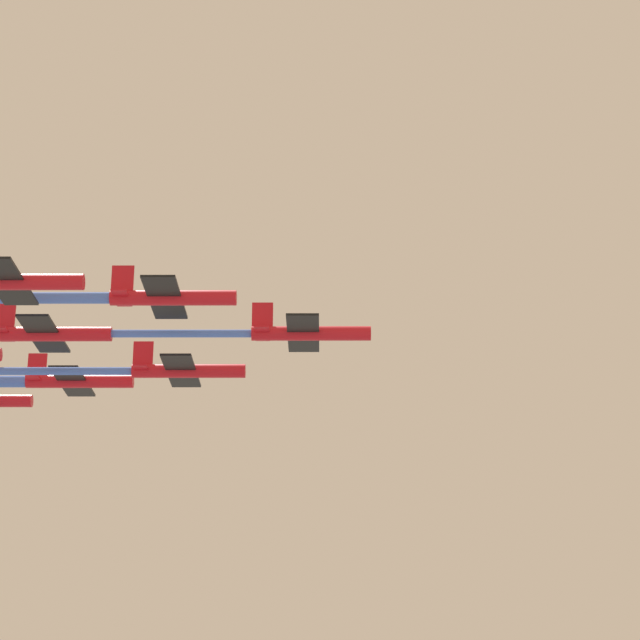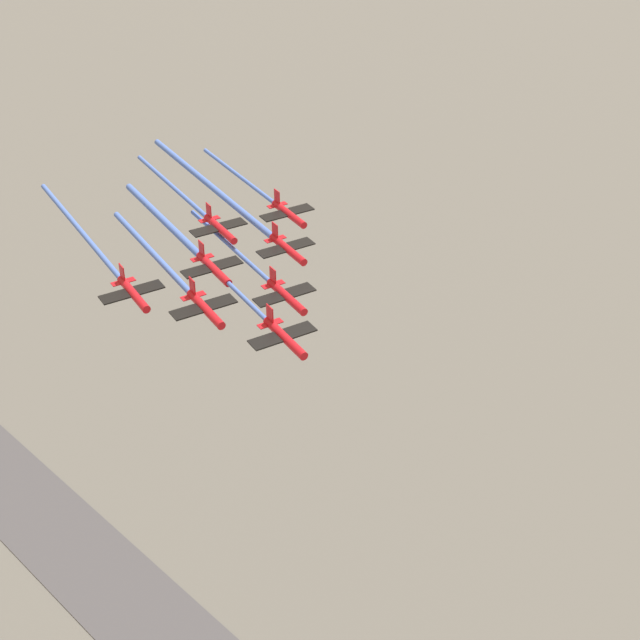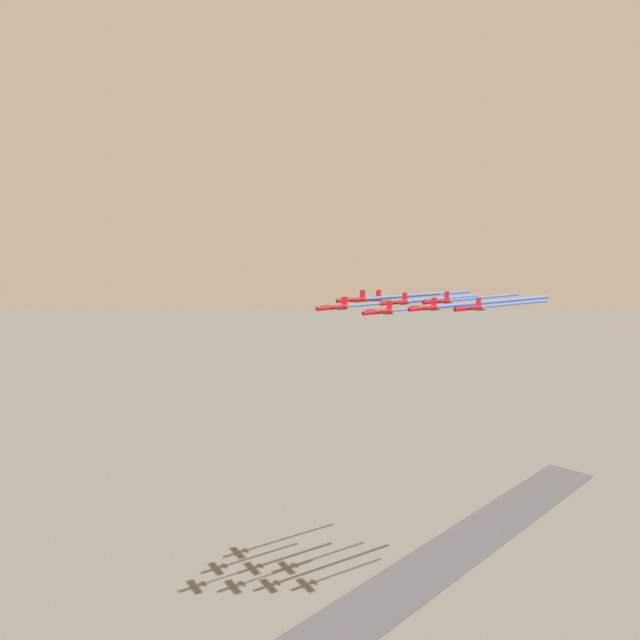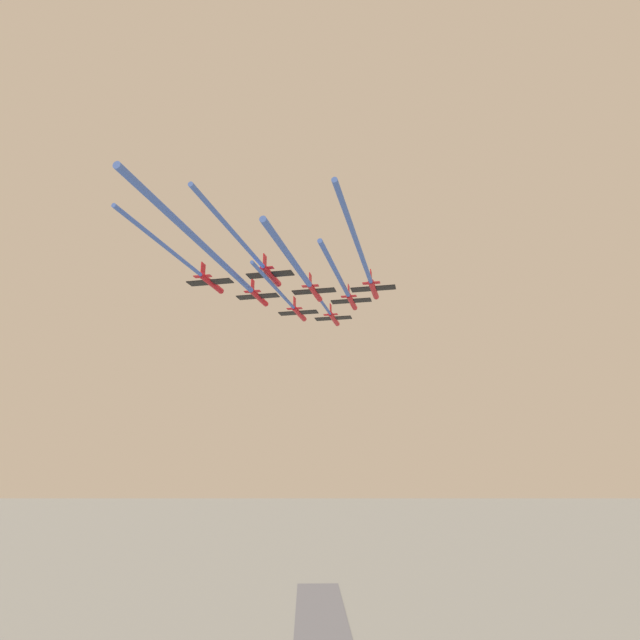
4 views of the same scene
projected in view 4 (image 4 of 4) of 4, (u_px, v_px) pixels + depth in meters
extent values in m
cylinder|color=red|center=(334.00, 319.00, 141.58)|extent=(8.79, 8.68, 1.35)
cube|color=black|center=(333.00, 318.00, 140.89)|extent=(9.30, 9.38, 0.22)
cube|color=red|center=(331.00, 309.00, 137.79)|extent=(1.52, 1.49, 2.69)
cube|color=red|center=(331.00, 315.00, 137.33)|extent=(3.70, 3.73, 0.15)
cylinder|color=red|center=(299.00, 314.00, 131.43)|extent=(8.79, 8.68, 1.35)
cube|color=black|center=(298.00, 313.00, 130.74)|extent=(9.30, 9.38, 0.22)
cube|color=red|center=(295.00, 302.00, 127.64)|extent=(1.52, 1.49, 2.69)
cube|color=red|center=(295.00, 309.00, 127.18)|extent=(3.70, 3.73, 0.15)
cylinder|color=red|center=(352.00, 302.00, 129.11)|extent=(8.79, 8.68, 1.35)
cube|color=black|center=(351.00, 301.00, 128.42)|extent=(9.30, 9.38, 0.22)
cube|color=red|center=(349.00, 290.00, 125.32)|extent=(1.52, 1.49, 2.69)
cube|color=red|center=(349.00, 296.00, 124.86)|extent=(3.70, 3.73, 0.15)
cylinder|color=red|center=(259.00, 297.00, 121.96)|extent=(8.79, 8.68, 1.35)
cube|color=black|center=(258.00, 296.00, 121.27)|extent=(9.30, 9.38, 0.22)
cube|color=red|center=(253.00, 285.00, 118.17)|extent=(1.52, 1.49, 2.69)
cube|color=red|center=(252.00, 291.00, 117.71)|extent=(3.70, 3.73, 0.15)
cylinder|color=red|center=(315.00, 292.00, 119.09)|extent=(8.79, 8.68, 1.35)
cube|color=black|center=(314.00, 291.00, 118.40)|extent=(9.30, 9.38, 0.22)
cube|color=red|center=(310.00, 279.00, 115.30)|extent=(1.52, 1.49, 2.69)
cube|color=red|center=(310.00, 286.00, 114.84)|extent=(3.70, 3.73, 0.15)
cylinder|color=red|center=(374.00, 290.00, 116.05)|extent=(8.79, 8.68, 1.35)
cube|color=black|center=(373.00, 289.00, 115.36)|extent=(9.30, 9.38, 0.22)
cube|color=red|center=(371.00, 276.00, 112.26)|extent=(1.52, 1.49, 2.69)
cube|color=red|center=(371.00, 283.00, 111.80)|extent=(3.70, 3.73, 0.15)
cylinder|color=red|center=(211.00, 283.00, 112.17)|extent=(8.79, 8.68, 1.35)
cube|color=black|center=(210.00, 282.00, 111.48)|extent=(9.30, 9.38, 0.22)
cube|color=red|center=(203.00, 269.00, 108.38)|extent=(1.52, 1.49, 2.69)
cube|color=red|center=(203.00, 276.00, 107.92)|extent=(3.70, 3.73, 0.15)
cylinder|color=red|center=(271.00, 276.00, 109.41)|extent=(8.79, 8.68, 1.35)
cube|color=black|center=(270.00, 275.00, 108.72)|extent=(9.30, 9.38, 0.22)
cube|color=red|center=(265.00, 261.00, 105.62)|extent=(1.52, 1.49, 2.69)
cube|color=red|center=(265.00, 268.00, 105.16)|extent=(3.70, 3.73, 0.15)
cylinder|color=#4C72D8|center=(319.00, 298.00, 123.03)|extent=(20.83, 20.50, 0.72)
cylinder|color=#4C72D8|center=(275.00, 288.00, 111.90)|extent=(22.35, 22.00, 0.77)
cylinder|color=#4C72D8|center=(336.00, 272.00, 108.66)|extent=(23.92, 23.54, 1.01)
cylinder|color=#4C72D8|center=(202.00, 244.00, 92.13)|extent=(38.30, 37.69, 1.21)
cylinder|color=#4C72D8|center=(290.00, 257.00, 98.51)|extent=(24.28, 23.91, 1.25)
cylinder|color=#4C72D8|center=(357.00, 242.00, 90.84)|extent=(31.08, 30.59, 0.92)
cylinder|color=#4C72D8|center=(164.00, 245.00, 92.50)|extent=(22.59, 22.23, 0.80)
cylinder|color=#4C72D8|center=(233.00, 232.00, 88.75)|extent=(24.13, 23.75, 0.85)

